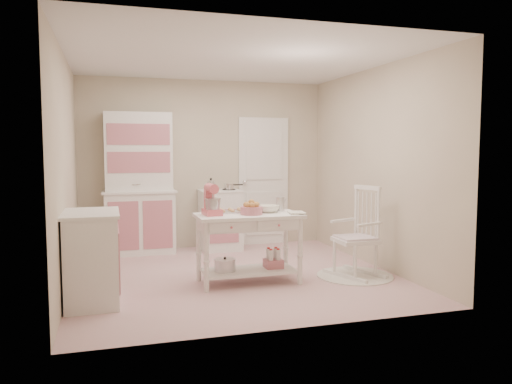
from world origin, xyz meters
TOP-DOWN VIEW (x-y plane):
  - room_shell at (0.00, 0.00)m, footprint 3.84×3.84m
  - door at (0.95, 1.87)m, footprint 0.82×0.05m
  - hutch at (-1.03, 1.66)m, footprint 1.06×0.50m
  - stove at (0.17, 1.61)m, footprint 0.62×0.57m
  - base_cabinet at (-1.63, -0.63)m, footprint 0.54×0.84m
  - lace_rug at (1.39, -0.45)m, footprint 0.92×0.92m
  - rocking_chair at (1.39, -0.45)m, footprint 0.70×0.84m
  - work_table at (0.07, -0.37)m, footprint 1.20×0.60m
  - stand_mixer at (-0.35, -0.35)m, footprint 0.23×0.30m
  - cookie_tray at (-0.08, -0.19)m, footprint 0.34×0.24m
  - bread_basket at (0.09, -0.42)m, footprint 0.25×0.25m
  - mixing_bowl at (0.33, -0.29)m, footprint 0.26×0.26m
  - metal_pitcher at (0.51, -0.21)m, footprint 0.10×0.10m
  - recipe_book at (0.52, -0.49)m, footprint 0.21×0.26m

SIDE VIEW (x-z plane):
  - lace_rug at x=1.39m, z-range 0.00..0.01m
  - work_table at x=0.07m, z-range 0.00..0.80m
  - stove at x=0.17m, z-range 0.00..0.92m
  - base_cabinet at x=-1.63m, z-range 0.00..0.92m
  - rocking_chair at x=1.39m, z-range 0.00..1.10m
  - cookie_tray at x=-0.08m, z-range 0.80..0.82m
  - recipe_book at x=0.52m, z-range 0.80..0.82m
  - mixing_bowl at x=0.33m, z-range 0.80..0.88m
  - bread_basket at x=0.09m, z-range 0.80..0.89m
  - metal_pitcher at x=0.51m, z-range 0.80..0.97m
  - stand_mixer at x=-0.35m, z-range 0.80..1.14m
  - door at x=0.95m, z-range 0.00..2.04m
  - hutch at x=-1.03m, z-range 0.00..2.08m
  - room_shell at x=0.00m, z-range 0.34..2.96m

